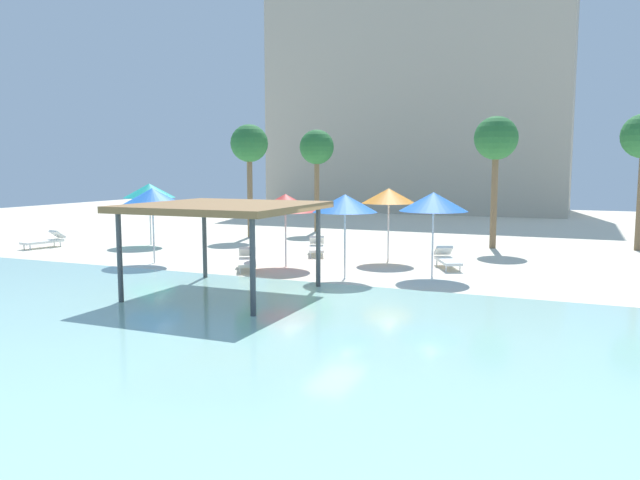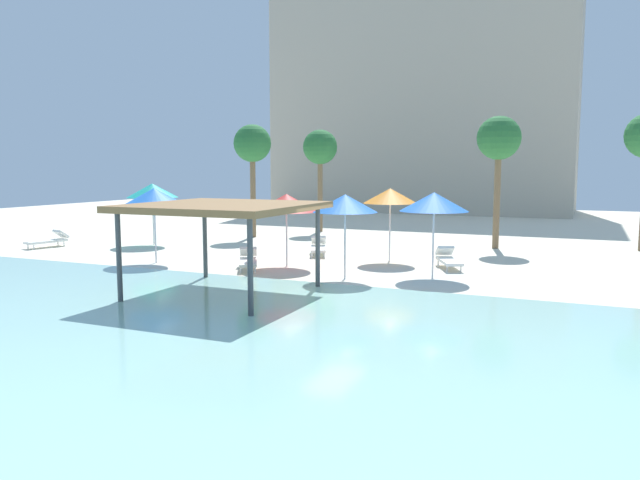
{
  "view_description": "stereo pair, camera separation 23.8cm",
  "coord_description": "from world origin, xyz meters",
  "px_view_note": "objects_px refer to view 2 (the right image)",
  "views": [
    {
      "loc": [
        6.79,
        -15.71,
        3.58
      ],
      "look_at": [
        -0.68,
        2.0,
        1.3
      ],
      "focal_mm": 34.5,
      "sensor_mm": 36.0,
      "label": 1
    },
    {
      "loc": [
        7.01,
        -15.61,
        3.58
      ],
      "look_at": [
        -0.68,
        2.0,
        1.3
      ],
      "focal_mm": 34.5,
      "sensor_mm": 36.0,
      "label": 2
    }
  ],
  "objects_px": {
    "lounge_chair_0": "(318,247)",
    "lounge_chair_1": "(248,260)",
    "shade_pavilion": "(223,209)",
    "palm_tree_3": "(320,149)",
    "lounge_chair_2": "(448,259)",
    "lounge_chair_4": "(50,240)",
    "beach_umbrella_red_4": "(286,203)",
    "beach_umbrella_orange_3": "(390,196)",
    "beach_umbrella_blue_5": "(154,196)",
    "beach_umbrella_blue_2": "(345,203)",
    "beach_umbrella_teal_0": "(152,191)",
    "palm_tree_2": "(252,146)",
    "palm_tree_1": "(499,141)",
    "beach_umbrella_blue_6": "(434,202)"
  },
  "relations": [
    {
      "from": "lounge_chair_0",
      "to": "lounge_chair_1",
      "type": "bearing_deg",
      "value": -34.21
    },
    {
      "from": "shade_pavilion",
      "to": "lounge_chair_1",
      "type": "relative_size",
      "value": 2.4
    },
    {
      "from": "lounge_chair_0",
      "to": "palm_tree_3",
      "type": "xyz_separation_m",
      "value": [
        -3.6,
        8.41,
        4.24
      ]
    },
    {
      "from": "lounge_chair_2",
      "to": "lounge_chair_4",
      "type": "distance_m",
      "value": 17.75
    },
    {
      "from": "beach_umbrella_red_4",
      "to": "lounge_chair_0",
      "type": "distance_m",
      "value": 3.78
    },
    {
      "from": "beach_umbrella_orange_3",
      "to": "beach_umbrella_blue_5",
      "type": "bearing_deg",
      "value": -153.94
    },
    {
      "from": "lounge_chair_2",
      "to": "beach_umbrella_orange_3",
      "type": "bearing_deg",
      "value": -130.99
    },
    {
      "from": "lounge_chair_4",
      "to": "beach_umbrella_blue_5",
      "type": "bearing_deg",
      "value": 88.11
    },
    {
      "from": "shade_pavilion",
      "to": "palm_tree_3",
      "type": "relative_size",
      "value": 0.83
    },
    {
      "from": "beach_umbrella_blue_2",
      "to": "lounge_chair_1",
      "type": "xyz_separation_m",
      "value": [
        -3.83,
        0.43,
        -2.1
      ]
    },
    {
      "from": "beach_umbrella_red_4",
      "to": "beach_umbrella_blue_2",
      "type": "bearing_deg",
      "value": -27.57
    },
    {
      "from": "beach_umbrella_teal_0",
      "to": "beach_umbrella_blue_2",
      "type": "bearing_deg",
      "value": -22.44
    },
    {
      "from": "beach_umbrella_teal_0",
      "to": "beach_umbrella_blue_2",
      "type": "xyz_separation_m",
      "value": [
        11.37,
        -4.7,
        -0.07
      ]
    },
    {
      "from": "beach_umbrella_red_4",
      "to": "beach_umbrella_teal_0",
      "type": "bearing_deg",
      "value": 159.36
    },
    {
      "from": "lounge_chair_2",
      "to": "lounge_chair_4",
      "type": "bearing_deg",
      "value": -110.27
    },
    {
      "from": "palm_tree_2",
      "to": "shade_pavilion",
      "type": "bearing_deg",
      "value": -63.46
    },
    {
      "from": "lounge_chair_0",
      "to": "lounge_chair_1",
      "type": "xyz_separation_m",
      "value": [
        -0.84,
        -4.26,
        0.0
      ]
    },
    {
      "from": "lounge_chair_2",
      "to": "lounge_chair_0",
      "type": "bearing_deg",
      "value": -127.0
    },
    {
      "from": "lounge_chair_2",
      "to": "lounge_chair_4",
      "type": "relative_size",
      "value": 1.0
    },
    {
      "from": "lounge_chair_2",
      "to": "shade_pavilion",
      "type": "bearing_deg",
      "value": -58.6
    },
    {
      "from": "beach_umbrella_teal_0",
      "to": "lounge_chair_1",
      "type": "bearing_deg",
      "value": -29.5
    },
    {
      "from": "shade_pavilion",
      "to": "lounge_chair_4",
      "type": "height_order",
      "value": "shade_pavilion"
    },
    {
      "from": "shade_pavilion",
      "to": "beach_umbrella_blue_5",
      "type": "xyz_separation_m",
      "value": [
        -5.56,
        3.98,
        0.07
      ]
    },
    {
      "from": "lounge_chair_2",
      "to": "palm_tree_3",
      "type": "distance_m",
      "value": 13.96
    },
    {
      "from": "palm_tree_2",
      "to": "beach_umbrella_blue_5",
      "type": "bearing_deg",
      "value": -84.32
    },
    {
      "from": "beach_umbrella_orange_3",
      "to": "lounge_chair_4",
      "type": "height_order",
      "value": "beach_umbrella_orange_3"
    },
    {
      "from": "beach_umbrella_orange_3",
      "to": "beach_umbrella_blue_5",
      "type": "relative_size",
      "value": 0.99
    },
    {
      "from": "beach_umbrella_orange_3",
      "to": "lounge_chair_4",
      "type": "xyz_separation_m",
      "value": [
        -15.3,
        -2.12,
        -2.17
      ]
    },
    {
      "from": "lounge_chair_2",
      "to": "palm_tree_2",
      "type": "height_order",
      "value": "palm_tree_2"
    },
    {
      "from": "beach_umbrella_blue_2",
      "to": "lounge_chair_4",
      "type": "bearing_deg",
      "value": 172.2
    },
    {
      "from": "shade_pavilion",
      "to": "lounge_chair_1",
      "type": "bearing_deg",
      "value": 111.71
    },
    {
      "from": "beach_umbrella_blue_5",
      "to": "lounge_chair_1",
      "type": "height_order",
      "value": "beach_umbrella_blue_5"
    },
    {
      "from": "palm_tree_1",
      "to": "palm_tree_2",
      "type": "distance_m",
      "value": 12.06
    },
    {
      "from": "lounge_chair_1",
      "to": "palm_tree_3",
      "type": "distance_m",
      "value": 13.64
    },
    {
      "from": "beach_umbrella_blue_5",
      "to": "palm_tree_1",
      "type": "xyz_separation_m",
      "value": [
        11.16,
        9.33,
        2.22
      ]
    },
    {
      "from": "lounge_chair_4",
      "to": "palm_tree_3",
      "type": "relative_size",
      "value": 0.35
    },
    {
      "from": "beach_umbrella_blue_6",
      "to": "lounge_chair_2",
      "type": "height_order",
      "value": "beach_umbrella_blue_6"
    },
    {
      "from": "palm_tree_2",
      "to": "beach_umbrella_orange_3",
      "type": "bearing_deg",
      "value": -29.64
    },
    {
      "from": "beach_umbrella_orange_3",
      "to": "lounge_chair_1",
      "type": "height_order",
      "value": "beach_umbrella_orange_3"
    },
    {
      "from": "lounge_chair_2",
      "to": "lounge_chair_4",
      "type": "xyz_separation_m",
      "value": [
        -17.7,
        -1.42,
        0.0
      ]
    },
    {
      "from": "palm_tree_3",
      "to": "palm_tree_1",
      "type": "bearing_deg",
      "value": -19.21
    },
    {
      "from": "beach_umbrella_blue_6",
      "to": "lounge_chair_1",
      "type": "height_order",
      "value": "beach_umbrella_blue_6"
    },
    {
      "from": "lounge_chair_4",
      "to": "palm_tree_1",
      "type": "height_order",
      "value": "palm_tree_1"
    },
    {
      "from": "shade_pavilion",
      "to": "beach_umbrella_blue_6",
      "type": "bearing_deg",
      "value": 47.6
    },
    {
      "from": "lounge_chair_2",
      "to": "beach_umbrella_blue_6",
      "type": "bearing_deg",
      "value": -27.36
    },
    {
      "from": "lounge_chair_0",
      "to": "beach_umbrella_blue_6",
      "type": "bearing_deg",
      "value": 36.59
    },
    {
      "from": "lounge_chair_1",
      "to": "lounge_chair_2",
      "type": "distance_m",
      "value": 7.13
    },
    {
      "from": "lounge_chair_0",
      "to": "palm_tree_2",
      "type": "height_order",
      "value": "palm_tree_2"
    },
    {
      "from": "shade_pavilion",
      "to": "beach_umbrella_red_4",
      "type": "distance_m",
      "value": 5.22
    },
    {
      "from": "palm_tree_1",
      "to": "palm_tree_3",
      "type": "height_order",
      "value": "palm_tree_1"
    }
  ]
}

